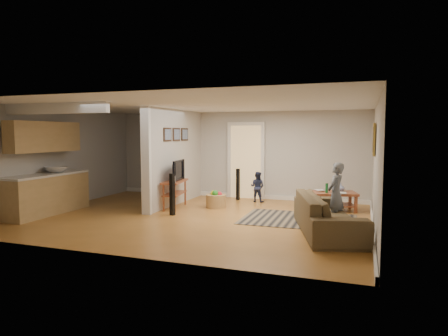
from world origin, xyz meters
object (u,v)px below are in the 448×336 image
at_px(sofa, 327,233).
at_px(speaker_left, 172,194).
at_px(speaker_right, 238,184).
at_px(tv_console, 175,183).
at_px(coffee_table, 332,196).
at_px(toy_basket, 216,200).
at_px(child, 335,225).
at_px(toddler, 257,202).

height_order(sofa, speaker_left, speaker_left).
bearing_deg(speaker_right, tv_console, -118.28).
relative_size(coffee_table, speaker_left, 1.35).
height_order(coffee_table, toy_basket, coffee_table).
bearing_deg(coffee_table, toy_basket, -168.26).
height_order(speaker_left, speaker_right, speaker_left).
height_order(coffee_table, child, coffee_table).
bearing_deg(speaker_left, sofa, 6.48).
height_order(coffee_table, toddler, coffee_table).
distance_m(speaker_right, toddler, 0.77).
bearing_deg(coffee_table, tv_console, -165.40).
distance_m(tv_console, toy_basket, 1.12).
bearing_deg(toddler, speaker_right, -6.83).
bearing_deg(sofa, speaker_left, 65.71).
height_order(speaker_right, toy_basket, speaker_right).
distance_m(speaker_left, child, 3.64).
height_order(coffee_table, speaker_right, speaker_right).
distance_m(sofa, speaker_right, 4.10).
relative_size(tv_console, child, 0.90).
distance_m(coffee_table, speaker_left, 3.86).
bearing_deg(toddler, coffee_table, 172.13).
relative_size(sofa, speaker_right, 2.79).
bearing_deg(sofa, child, -23.45).
distance_m(tv_console, toddler, 2.40).
distance_m(sofa, toy_basket, 3.37).
relative_size(speaker_right, toddler, 1.06).
bearing_deg(toy_basket, child, -18.43).
xyz_separation_m(speaker_left, child, (3.60, 0.22, -0.48)).
relative_size(coffee_table, child, 1.01).
bearing_deg(tv_console, toy_basket, 12.74).
xyz_separation_m(tv_console, toddler, (1.72, 1.55, -0.63)).
height_order(coffee_table, speaker_left, speaker_left).
bearing_deg(sofa, speaker_right, 25.82).
xyz_separation_m(tv_console, child, (3.94, -0.60, -0.63)).
bearing_deg(speaker_right, child, -34.49).
bearing_deg(tv_console, speaker_right, 47.01).
relative_size(speaker_left, toddler, 1.16).
bearing_deg(coffee_table, child, -83.26).
relative_size(speaker_left, toy_basket, 1.91).
xyz_separation_m(speaker_left, toddler, (1.39, 2.37, -0.48)).
bearing_deg(child, coffee_table, -155.70).
distance_m(sofa, tv_console, 4.11).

